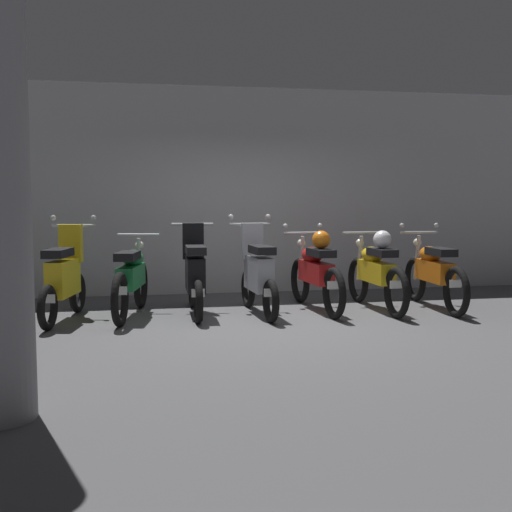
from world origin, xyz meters
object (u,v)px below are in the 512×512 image
at_px(motorbike_slot_2, 195,274).
at_px(motorbike_slot_5, 376,271).
at_px(motorbike_slot_1, 131,278).
at_px(motorbike_slot_3, 258,274).
at_px(motorbike_slot_4, 316,271).
at_px(motorbike_slot_6, 434,273).
at_px(motorbike_slot_0, 64,278).

xyz_separation_m(motorbike_slot_2, motorbike_slot_5, (2.44, -0.10, 0.00)).
relative_size(motorbike_slot_1, motorbike_slot_3, 1.15).
relative_size(motorbike_slot_2, motorbike_slot_3, 1.00).
distance_m(motorbike_slot_4, motorbike_slot_6, 1.64).
bearing_deg(motorbike_slot_4, motorbike_slot_2, -179.70).
relative_size(motorbike_slot_5, motorbike_slot_6, 1.00).
bearing_deg(motorbike_slot_5, motorbike_slot_0, -179.48).
bearing_deg(motorbike_slot_6, motorbike_slot_0, 179.88).
bearing_deg(motorbike_slot_5, motorbike_slot_6, -3.34).
distance_m(motorbike_slot_2, motorbike_slot_3, 0.82).
height_order(motorbike_slot_0, motorbike_slot_6, motorbike_slot_0).
height_order(motorbike_slot_0, motorbike_slot_4, motorbike_slot_0).
bearing_deg(motorbike_slot_0, motorbike_slot_4, 2.53).
xyz_separation_m(motorbike_slot_0, motorbike_slot_2, (1.62, 0.13, -0.00)).
relative_size(motorbike_slot_2, motorbike_slot_5, 0.86).
xyz_separation_m(motorbike_slot_0, motorbike_slot_3, (2.43, 0.01, 0.00)).
relative_size(motorbike_slot_0, motorbike_slot_6, 0.85).
xyz_separation_m(motorbike_slot_3, motorbike_slot_5, (1.63, 0.02, -0.00)).
bearing_deg(motorbike_slot_3, motorbike_slot_2, 171.45).
xyz_separation_m(motorbike_slot_3, motorbike_slot_4, (0.82, 0.13, 0.00)).
xyz_separation_m(motorbike_slot_2, motorbike_slot_3, (0.81, -0.12, 0.00)).
bearing_deg(motorbike_slot_3, motorbike_slot_6, -0.56).
distance_m(motorbike_slot_0, motorbike_slot_5, 4.06).
xyz_separation_m(motorbike_slot_0, motorbike_slot_6, (4.87, -0.01, -0.04)).
bearing_deg(motorbike_slot_6, motorbike_slot_5, 176.66).
relative_size(motorbike_slot_3, motorbike_slot_6, 0.86).
distance_m(motorbike_slot_3, motorbike_slot_5, 1.63).
distance_m(motorbike_slot_3, motorbike_slot_6, 2.44).
distance_m(motorbike_slot_0, motorbike_slot_1, 0.82).
height_order(motorbike_slot_1, motorbike_slot_2, motorbike_slot_2).
bearing_deg(motorbike_slot_2, motorbike_slot_5, -2.30).
relative_size(motorbike_slot_0, motorbike_slot_5, 0.85).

